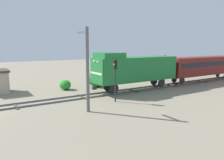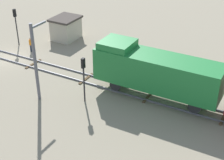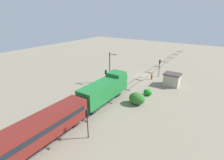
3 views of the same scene
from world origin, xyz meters
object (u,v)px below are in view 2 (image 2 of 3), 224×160
at_px(worker_near_track, 31,44).
at_px(relay_hut, 66,28).
at_px(catenary_mast, 36,60).
at_px(locomotive, 155,70).
at_px(traffic_signal_mid, 83,72).
at_px(traffic_signal_near, 16,20).

xyz_separation_m(worker_near_track, relay_hut, (-5.10, 1.25, 0.40)).
bearing_deg(relay_hut, catenary_mast, 25.64).
xyz_separation_m(locomotive, traffic_signal_mid, (3.40, -5.07, 0.14)).
bearing_deg(traffic_signal_near, traffic_signal_mid, 64.14).
bearing_deg(catenary_mast, locomotive, 119.20).
height_order(locomotive, traffic_signal_mid, locomotive).
relative_size(traffic_signal_mid, worker_near_track, 2.47).
bearing_deg(locomotive, catenary_mast, -60.80).
bearing_deg(traffic_signal_near, catenary_mast, 50.48).
bearing_deg(traffic_signal_near, worker_near_track, 73.14).
xyz_separation_m(traffic_signal_near, worker_near_track, (0.80, 2.64, -2.04)).
bearing_deg(traffic_signal_mid, worker_near_track, -117.86).
height_order(locomotive, catenary_mast, catenary_mast).
xyz_separation_m(locomotive, catenary_mast, (4.93, -8.82, 0.99)).
xyz_separation_m(catenary_mast, relay_hut, (-12.43, -5.97, -2.38)).
xyz_separation_m(traffic_signal_near, catenary_mast, (8.13, 9.86, 0.73)).
relative_size(traffic_signal_mid, relay_hut, 1.20).
relative_size(locomotive, relay_hut, 3.31).
bearing_deg(catenary_mast, relay_hut, -154.36).
distance_m(locomotive, traffic_signal_mid, 6.10).
bearing_deg(worker_near_track, catenary_mast, -69.19).
relative_size(catenary_mast, relay_hut, 2.02).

